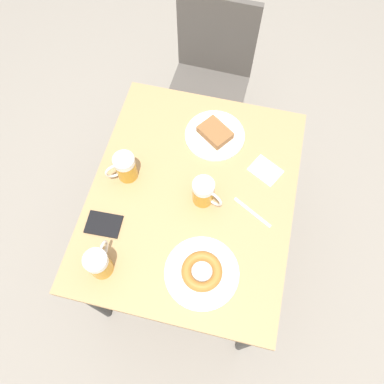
% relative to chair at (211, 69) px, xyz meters
% --- Properties ---
extents(ground_plane, '(8.00, 8.00, 0.00)m').
position_rel_chair_xyz_m(ground_plane, '(0.09, -0.82, -0.53)').
color(ground_plane, gray).
extents(table, '(0.76, 0.94, 0.74)m').
position_rel_chair_xyz_m(table, '(0.09, -0.82, 0.14)').
color(table, tan).
rests_on(table, ground_plane).
extents(chair, '(0.41, 0.41, 0.88)m').
position_rel_chair_xyz_m(chair, '(0.00, 0.00, 0.00)').
color(chair, '#514C47').
rests_on(chair, ground_plane).
extents(plate_with_cake, '(0.24, 0.24, 0.04)m').
position_rel_chair_xyz_m(plate_with_cake, '(0.12, -0.54, 0.22)').
color(plate_with_cake, white).
rests_on(plate_with_cake, table).
extents(plate_with_donut, '(0.26, 0.26, 0.04)m').
position_rel_chair_xyz_m(plate_with_donut, '(0.19, -1.10, 0.23)').
color(plate_with_donut, white).
rests_on(plate_with_donut, table).
extents(beer_mug_left, '(0.12, 0.08, 0.12)m').
position_rel_chair_xyz_m(beer_mug_left, '(0.14, -0.83, 0.27)').
color(beer_mug_left, '#C68C23').
rests_on(beer_mug_left, table).
extents(beer_mug_center, '(0.11, 0.10, 0.12)m').
position_rel_chair_xyz_m(beer_mug_center, '(-0.17, -0.80, 0.27)').
color(beer_mug_center, '#C68C23').
rests_on(beer_mug_center, table).
extents(beer_mug_right, '(0.08, 0.12, 0.12)m').
position_rel_chair_xyz_m(beer_mug_right, '(-0.14, -1.16, 0.27)').
color(beer_mug_right, '#C68C23').
rests_on(beer_mug_right, table).
extents(napkin_folded, '(0.14, 0.13, 0.00)m').
position_rel_chair_xyz_m(napkin_folded, '(0.35, -0.65, 0.21)').
color(napkin_folded, white).
rests_on(napkin_folded, table).
extents(fork, '(0.15, 0.09, 0.00)m').
position_rel_chair_xyz_m(fork, '(0.33, -0.84, 0.21)').
color(fork, silver).
rests_on(fork, table).
extents(passport_near_edge, '(0.13, 0.09, 0.01)m').
position_rel_chair_xyz_m(passport_near_edge, '(-0.19, -1.01, 0.21)').
color(passport_near_edge, black).
rests_on(passport_near_edge, table).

